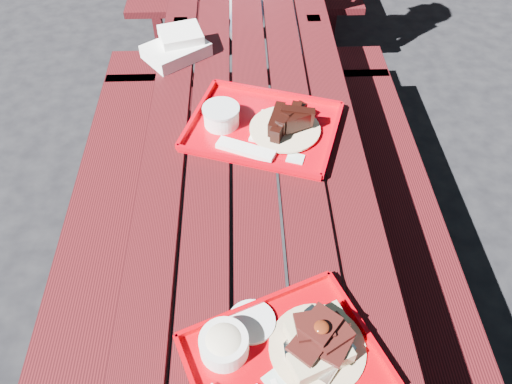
% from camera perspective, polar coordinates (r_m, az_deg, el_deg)
% --- Properties ---
extents(ground, '(60.00, 60.00, 0.00)m').
position_cam_1_polar(ground, '(2.20, -0.14, -11.45)').
color(ground, black).
rests_on(ground, ground).
extents(picnic_table_near, '(1.41, 2.40, 0.75)m').
position_cam_1_polar(picnic_table_near, '(1.74, -0.18, -2.05)').
color(picnic_table_near, '#460D11').
rests_on(picnic_table_near, ground).
extents(near_tray, '(0.53, 0.48, 0.14)m').
position_cam_1_polar(near_tray, '(1.22, 2.86, -17.72)').
color(near_tray, '#B50008').
rests_on(near_tray, picnic_table_near).
extents(far_tray, '(0.59, 0.52, 0.08)m').
position_cam_1_polar(far_tray, '(1.73, 0.48, 7.60)').
color(far_tray, '#C6000D').
rests_on(far_tray, picnic_table_near).
extents(white_cloth, '(0.30, 0.28, 0.10)m').
position_cam_1_polar(white_cloth, '(2.12, -8.97, 16.12)').
color(white_cloth, white).
rests_on(white_cloth, picnic_table_near).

